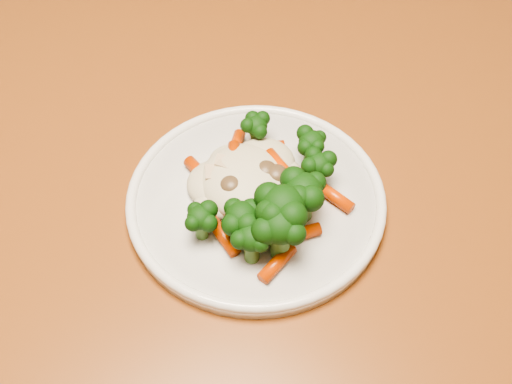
# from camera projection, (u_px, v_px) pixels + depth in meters

# --- Properties ---
(dining_table) EXTENTS (1.43, 1.09, 0.75)m
(dining_table) POSITION_uv_depth(u_px,v_px,m) (159.00, 302.00, 0.65)
(dining_table) COLOR brown
(dining_table) RESTS_ON ground
(plate) EXTENTS (0.24, 0.24, 0.01)m
(plate) POSITION_uv_depth(u_px,v_px,m) (256.00, 201.00, 0.61)
(plate) COLOR white
(plate) RESTS_ON dining_table
(meal) EXTENTS (0.17, 0.17, 0.06)m
(meal) POSITION_uv_depth(u_px,v_px,m) (266.00, 196.00, 0.58)
(meal) COLOR beige
(meal) RESTS_ON plate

